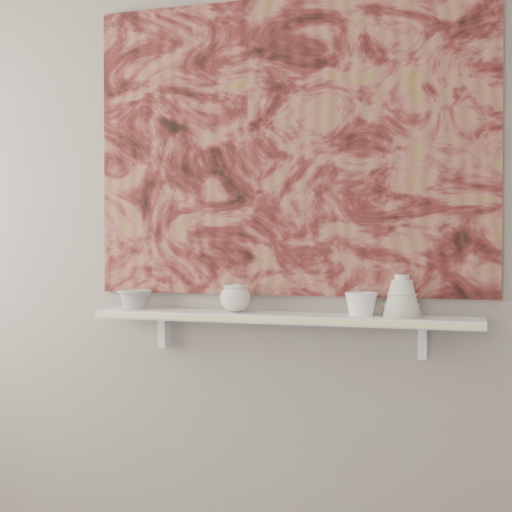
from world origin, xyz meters
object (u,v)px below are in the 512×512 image
at_px(bowl_grey, 135,299).
at_px(cup_cream, 236,298).
at_px(shelf, 282,318).
at_px(bowl_white, 361,304).
at_px(painting, 288,146).
at_px(bell_vessel, 402,296).

bearing_deg(bowl_grey, cup_cream, 0.00).
distance_m(bowl_grey, cup_cream, 0.41).
relative_size(shelf, bowl_white, 12.22).
distance_m(shelf, bowl_white, 0.29).
xyz_separation_m(painting, cup_cream, (-0.18, -0.08, -0.56)).
bearing_deg(cup_cream, bowl_grey, 180.00).
bearing_deg(bowl_white, bowl_grey, 180.00).
bearing_deg(bowl_grey, bell_vessel, 0.00).
xyz_separation_m(bell_vessel, bowl_white, (-0.14, 0.00, -0.03)).
distance_m(bell_vessel, bowl_white, 0.14).
distance_m(painting, cup_cream, 0.59).
bearing_deg(bowl_white, bell_vessel, 0.00).
relative_size(cup_cream, bell_vessel, 0.77).
relative_size(shelf, bell_vessel, 9.52).
xyz_separation_m(bowl_grey, bell_vessel, (1.01, 0.00, 0.04)).
xyz_separation_m(cup_cream, bowl_white, (0.46, 0.00, -0.01)).
xyz_separation_m(shelf, cup_cream, (-0.18, 0.00, 0.07)).
height_order(shelf, bowl_white, bowl_white).
bearing_deg(painting, cup_cream, -155.49).
bearing_deg(bowl_white, painting, 164.21).
relative_size(cup_cream, bowl_white, 0.99).
distance_m(bowl_grey, bowl_white, 0.87).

